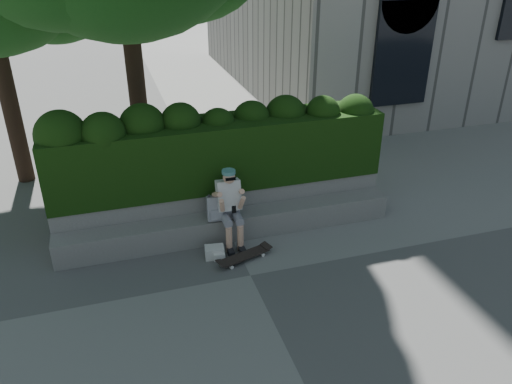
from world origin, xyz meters
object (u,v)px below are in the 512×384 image
object	(u,v)px
person	(230,204)
backpack_plaid	(216,208)
backpack_ground	(215,252)
skateboard	(244,256)

from	to	relation	value
person	backpack_plaid	size ratio (longest dim) A/B	3.24
backpack_plaid	backpack_ground	size ratio (longest dim) A/B	1.35
person	skateboard	size ratio (longest dim) A/B	1.50
backpack_plaid	backpack_ground	xyz separation A→B (m)	(-0.15, -0.48, -0.56)
skateboard	backpack_ground	size ratio (longest dim) A/B	2.91
skateboard	backpack_plaid	distance (m)	0.96
person	backpack_ground	world-z (taller)	person
skateboard	backpack_ground	distance (m)	0.51
person	backpack_plaid	xyz separation A→B (m)	(-0.23, 0.08, -0.09)
skateboard	backpack_ground	xyz separation A→B (m)	(-0.46, 0.22, 0.02)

